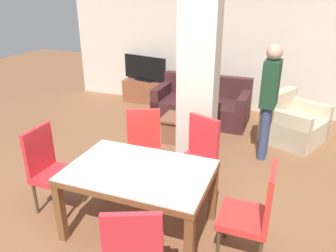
{
  "coord_description": "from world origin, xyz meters",
  "views": [
    {
      "loc": [
        1.3,
        -2.59,
        2.43
      ],
      "look_at": [
        0.0,
        0.83,
        0.89
      ],
      "focal_mm": 35.0,
      "sensor_mm": 36.0,
      "label": 1
    }
  ],
  "objects_px": {
    "dining_chair_far_right": "(197,154)",
    "coffee_table": "(181,129)",
    "dining_chair_near_right": "(134,252)",
    "sofa": "(202,106)",
    "armchair": "(292,125)",
    "tv_screen": "(145,69)",
    "dining_chair_head_left": "(50,166)",
    "standing_person": "(269,95)",
    "bottle": "(187,111)",
    "dining_table": "(139,182)",
    "dining_chair_far_left": "(144,145)",
    "tv_stand": "(145,91)",
    "dining_chair_head_right": "(254,211)"
  },
  "relations": [
    {
      "from": "dining_chair_far_right",
      "to": "coffee_table",
      "type": "height_order",
      "value": "dining_chair_far_right"
    },
    {
      "from": "dining_chair_near_right",
      "to": "coffee_table",
      "type": "relative_size",
      "value": 1.6
    },
    {
      "from": "sofa",
      "to": "coffee_table",
      "type": "xyz_separation_m",
      "value": [
        -0.06,
        -1.11,
        -0.06
      ]
    },
    {
      "from": "armchair",
      "to": "tv_screen",
      "type": "distance_m",
      "value": 3.42
    },
    {
      "from": "dining_chair_head_left",
      "to": "coffee_table",
      "type": "distance_m",
      "value": 2.45
    },
    {
      "from": "dining_chair_far_right",
      "to": "tv_screen",
      "type": "bearing_deg",
      "value": -33.79
    },
    {
      "from": "dining_chair_head_left",
      "to": "standing_person",
      "type": "bearing_deg",
      "value": 134.93
    },
    {
      "from": "dining_chair_far_right",
      "to": "armchair",
      "type": "relative_size",
      "value": 0.83
    },
    {
      "from": "dining_chair_far_right",
      "to": "bottle",
      "type": "relative_size",
      "value": 4.46
    },
    {
      "from": "dining_table",
      "to": "dining_chair_far_left",
      "type": "relative_size",
      "value": 1.46
    },
    {
      "from": "sofa",
      "to": "tv_stand",
      "type": "bearing_deg",
      "value": -22.33
    },
    {
      "from": "tv_stand",
      "to": "standing_person",
      "type": "height_order",
      "value": "standing_person"
    },
    {
      "from": "dining_chair_head_left",
      "to": "standing_person",
      "type": "xyz_separation_m",
      "value": [
        2.2,
        2.2,
        0.47
      ]
    },
    {
      "from": "standing_person",
      "to": "armchair",
      "type": "bearing_deg",
      "value": -22.6
    },
    {
      "from": "bottle",
      "to": "tv_stand",
      "type": "bearing_deg",
      "value": 133.03
    },
    {
      "from": "dining_chair_far_right",
      "to": "tv_stand",
      "type": "distance_m",
      "value": 3.78
    },
    {
      "from": "tv_stand",
      "to": "standing_person",
      "type": "distance_m",
      "value": 3.45
    },
    {
      "from": "dining_chair_near_right",
      "to": "coffee_table",
      "type": "height_order",
      "value": "dining_chair_near_right"
    },
    {
      "from": "dining_chair_near_right",
      "to": "armchair",
      "type": "xyz_separation_m",
      "value": [
        1.09,
        3.86,
        -0.26
      ]
    },
    {
      "from": "dining_chair_far_left",
      "to": "dining_chair_near_right",
      "type": "bearing_deg",
      "value": 90.36
    },
    {
      "from": "sofa",
      "to": "dining_chair_near_right",
      "type": "bearing_deg",
      "value": 98.2
    },
    {
      "from": "sofa",
      "to": "tv_stand",
      "type": "distance_m",
      "value": 1.65
    },
    {
      "from": "dining_table",
      "to": "dining_chair_head_left",
      "type": "xyz_separation_m",
      "value": [
        -1.14,
        0.0,
        -0.05
      ]
    },
    {
      "from": "dining_chair_far_left",
      "to": "sofa",
      "type": "height_order",
      "value": "dining_chair_far_left"
    },
    {
      "from": "dining_chair_head_left",
      "to": "tv_stand",
      "type": "relative_size",
      "value": 1.01
    },
    {
      "from": "sofa",
      "to": "dining_chair_head_right",
      "type": "bearing_deg",
      "value": 112.61
    },
    {
      "from": "dining_chair_near_right",
      "to": "armchair",
      "type": "relative_size",
      "value": 0.83
    },
    {
      "from": "dining_chair_head_left",
      "to": "tv_screen",
      "type": "height_order",
      "value": "tv_screen"
    },
    {
      "from": "sofa",
      "to": "tv_screen",
      "type": "relative_size",
      "value": 1.64
    },
    {
      "from": "dining_chair_head_left",
      "to": "tv_screen",
      "type": "relative_size",
      "value": 0.92
    },
    {
      "from": "dining_chair_head_left",
      "to": "armchair",
      "type": "xyz_separation_m",
      "value": [
        2.6,
        3.0,
        -0.26
      ]
    },
    {
      "from": "sofa",
      "to": "tv_stand",
      "type": "height_order",
      "value": "sofa"
    },
    {
      "from": "dining_chair_head_right",
      "to": "bottle",
      "type": "height_order",
      "value": "dining_chair_head_right"
    },
    {
      "from": "coffee_table",
      "to": "bottle",
      "type": "relative_size",
      "value": 2.79
    },
    {
      "from": "dining_chair_far_right",
      "to": "bottle",
      "type": "xyz_separation_m",
      "value": [
        -0.62,
        1.49,
        -0.02
      ]
    },
    {
      "from": "dining_chair_near_right",
      "to": "dining_table",
      "type": "bearing_deg",
      "value": 90.0
    },
    {
      "from": "dining_chair_head_right",
      "to": "standing_person",
      "type": "relative_size",
      "value": 0.58
    },
    {
      "from": "dining_chair_far_right",
      "to": "standing_person",
      "type": "relative_size",
      "value": 0.58
    },
    {
      "from": "sofa",
      "to": "tv_screen",
      "type": "distance_m",
      "value": 1.72
    },
    {
      "from": "dining_chair_far_right",
      "to": "tv_stand",
      "type": "xyz_separation_m",
      "value": [
        -2.13,
        3.11,
        -0.29
      ]
    },
    {
      "from": "dining_chair_far_right",
      "to": "tv_stand",
      "type": "relative_size",
      "value": 1.01
    },
    {
      "from": "dining_chair_far_right",
      "to": "dining_chair_head_right",
      "type": "xyz_separation_m",
      "value": [
        0.8,
        -0.9,
        0.0
      ]
    },
    {
      "from": "sofa",
      "to": "coffee_table",
      "type": "relative_size",
      "value": 2.87
    },
    {
      "from": "coffee_table",
      "to": "standing_person",
      "type": "distance_m",
      "value": 1.58
    },
    {
      "from": "dining_chair_far_right",
      "to": "tv_screen",
      "type": "height_order",
      "value": "tv_screen"
    },
    {
      "from": "tv_screen",
      "to": "dining_table",
      "type": "bearing_deg",
      "value": 127.14
    },
    {
      "from": "dining_chair_far_right",
      "to": "sofa",
      "type": "xyz_separation_m",
      "value": [
        -0.61,
        2.49,
        -0.26
      ]
    },
    {
      "from": "dining_chair_near_right",
      "to": "dining_chair_far_right",
      "type": "xyz_separation_m",
      "value": [
        -0.0,
        1.76,
        0.0
      ]
    },
    {
      "from": "tv_screen",
      "to": "armchair",
      "type": "bearing_deg",
      "value": 175.93
    },
    {
      "from": "dining_chair_near_right",
      "to": "dining_chair_head_left",
      "type": "distance_m",
      "value": 1.73
    }
  ]
}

